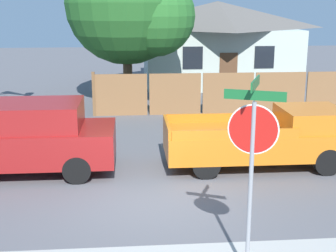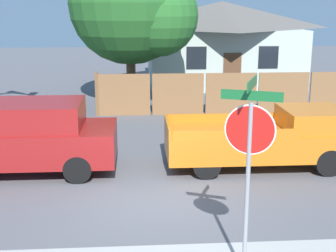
{
  "view_description": "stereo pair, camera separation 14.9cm",
  "coord_description": "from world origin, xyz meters",
  "views": [
    {
      "loc": [
        -0.52,
        -9.8,
        4.32
      ],
      "look_at": [
        0.34,
        0.61,
        1.6
      ],
      "focal_mm": 50.0,
      "sensor_mm": 36.0,
      "label": 1
    },
    {
      "loc": [
        -0.37,
        -9.81,
        4.32
      ],
      "look_at": [
        0.34,
        0.61,
        1.6
      ],
      "focal_mm": 50.0,
      "sensor_mm": 36.0,
      "label": 2
    }
  ],
  "objects": [
    {
      "name": "ground_plane",
      "position": [
        0.0,
        0.0,
        0.0
      ],
      "size": [
        80.0,
        80.0,
        0.0
      ],
      "primitive_type": "plane",
      "color": "#56565B"
    },
    {
      "name": "wooden_fence",
      "position": [
        4.52,
        8.58,
        0.84
      ],
      "size": [
        13.05,
        0.12,
        1.77
      ],
      "color": "brown",
      "rests_on": "ground"
    },
    {
      "name": "house",
      "position": [
        4.42,
        16.53,
        2.33
      ],
      "size": [
        8.68,
        7.12,
        4.51
      ],
      "color": "#B2C1B7",
      "rests_on": "ground"
    },
    {
      "name": "oak_tree",
      "position": [
        -0.35,
        10.37,
        4.27
      ],
      "size": [
        5.41,
        5.15,
        6.97
      ],
      "color": "brown",
      "rests_on": "ground"
    },
    {
      "name": "red_suv",
      "position": [
        -3.4,
        2.18,
        1.01
      ],
      "size": [
        4.85,
        2.02,
        1.89
      ],
      "rotation": [
        0.0,
        0.0,
        -0.0
      ],
      "color": "maroon",
      "rests_on": "ground"
    },
    {
      "name": "orange_pickup",
      "position": [
        3.2,
        2.18,
        0.8
      ],
      "size": [
        5.14,
        1.9,
        1.6
      ],
      "rotation": [
        0.0,
        0.0,
        -0.0
      ],
      "color": "orange",
      "rests_on": "ground"
    },
    {
      "name": "stop_sign",
      "position": [
        1.35,
        -3.05,
        2.22
      ],
      "size": [
        0.87,
        0.79,
        3.26
      ],
      "rotation": [
        0.0,
        0.0,
        -0.39
      ],
      "color": "gray",
      "rests_on": "ground"
    }
  ]
}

